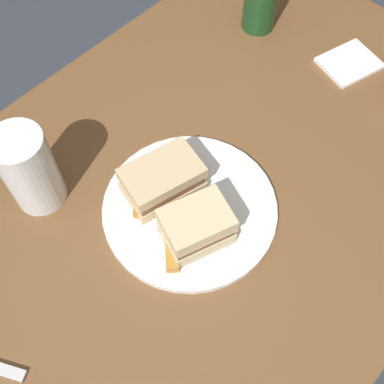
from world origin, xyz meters
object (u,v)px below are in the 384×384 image
at_px(sandwich_half_left, 162,180).
at_px(pint_glass, 31,173).
at_px(napkin, 349,63).
at_px(plate, 190,209).
at_px(sandwich_half_right, 196,227).

distance_m(sandwich_half_left, pint_glass, 0.21).
relative_size(pint_glass, napkin, 1.38).
xyz_separation_m(plate, sandwich_half_right, (-0.03, -0.04, 0.04)).
xyz_separation_m(sandwich_half_right, pint_glass, (-0.11, 0.25, 0.02)).
height_order(sandwich_half_left, sandwich_half_right, sandwich_half_right).
xyz_separation_m(sandwich_half_left, sandwich_half_right, (-0.03, -0.10, 0.00)).
bearing_deg(sandwich_half_left, plate, -83.42).
bearing_deg(plate, sandwich_half_left, 96.58).
distance_m(sandwich_half_right, pint_glass, 0.27).
bearing_deg(sandwich_half_right, plate, 53.51).
distance_m(sandwich_half_left, napkin, 0.47).
xyz_separation_m(sandwich_half_right, napkin, (0.49, 0.03, -0.04)).
bearing_deg(pint_glass, sandwich_half_right, -65.34).
height_order(plate, sandwich_half_right, sandwich_half_right).
xyz_separation_m(plate, pint_glass, (-0.15, 0.20, 0.06)).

